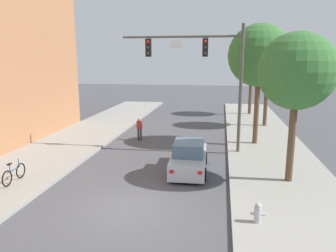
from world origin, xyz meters
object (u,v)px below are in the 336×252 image
(bicycle_leaning, at_px, (14,174))
(street_tree_farthest, at_px, (252,61))
(fire_hydrant, at_px, (258,213))
(traffic_signal_mast, at_px, (206,64))
(street_tree_second, at_px, (259,56))
(street_tree_third, at_px, (268,65))
(car_lead_silver, at_px, (189,158))
(pedestrian_crossing_road, at_px, (139,128))
(street_tree_nearest, at_px, (297,72))

(bicycle_leaning, xyz_separation_m, street_tree_farthest, (12.10, 21.10, 4.96))
(bicycle_leaning, height_order, fire_hydrant, bicycle_leaning)
(traffic_signal_mast, bearing_deg, street_tree_second, 34.36)
(traffic_signal_mast, relative_size, street_tree_third, 1.11)
(car_lead_silver, distance_m, pedestrian_crossing_road, 7.16)
(car_lead_silver, xyz_separation_m, street_tree_second, (3.84, 5.84, 5.14))
(car_lead_silver, xyz_separation_m, street_tree_nearest, (4.73, -0.92, 4.41))
(traffic_signal_mast, relative_size, bicycle_leaning, 4.23)
(car_lead_silver, height_order, pedestrian_crossing_road, pedestrian_crossing_road)
(street_tree_third, bearing_deg, fire_hydrant, -97.63)
(street_tree_second, distance_m, street_tree_third, 6.35)
(fire_hydrant, height_order, street_tree_nearest, street_tree_nearest)
(street_tree_third, bearing_deg, bicycle_leaning, -130.35)
(pedestrian_crossing_road, height_order, street_tree_nearest, street_tree_nearest)
(fire_hydrant, bearing_deg, street_tree_second, 85.16)
(street_tree_second, height_order, street_tree_third, street_tree_second)
(bicycle_leaning, relative_size, street_tree_third, 0.26)
(street_tree_second, bearing_deg, street_tree_nearest, -82.44)
(traffic_signal_mast, distance_m, street_tree_second, 3.96)
(bicycle_leaning, distance_m, street_tree_farthest, 24.83)
(street_tree_third, relative_size, street_tree_farthest, 0.96)
(bicycle_leaning, bearing_deg, street_tree_nearest, 10.29)
(traffic_signal_mast, height_order, street_tree_nearest, traffic_signal_mast)
(traffic_signal_mast, height_order, street_tree_third, traffic_signal_mast)
(pedestrian_crossing_road, distance_m, bicycle_leaning, 9.74)
(car_lead_silver, relative_size, street_tree_farthest, 0.61)
(traffic_signal_mast, relative_size, street_tree_nearest, 1.12)
(street_tree_second, xyz_separation_m, street_tree_third, (1.37, 6.16, -0.70))
(street_tree_farthest, bearing_deg, street_tree_second, -92.76)
(street_tree_third, bearing_deg, traffic_signal_mast, -118.87)
(street_tree_nearest, bearing_deg, street_tree_farthest, 90.95)
(street_tree_farthest, bearing_deg, pedestrian_crossing_road, -125.24)
(street_tree_farthest, bearing_deg, street_tree_nearest, -89.05)
(bicycle_leaning, bearing_deg, car_lead_silver, 22.45)
(car_lead_silver, xyz_separation_m, pedestrian_crossing_road, (-4.10, 5.87, 0.19))
(traffic_signal_mast, xyz_separation_m, street_tree_second, (3.25, 2.22, 0.50))
(car_lead_silver, relative_size, pedestrian_crossing_road, 2.61)
(pedestrian_crossing_road, height_order, street_tree_second, street_tree_second)
(street_tree_nearest, distance_m, street_tree_farthest, 18.86)
(traffic_signal_mast, distance_m, fire_hydrant, 10.34)
(bicycle_leaning, distance_m, street_tree_second, 15.57)
(bicycle_leaning, height_order, street_tree_third, street_tree_third)
(fire_hydrant, distance_m, street_tree_third, 17.98)
(traffic_signal_mast, xyz_separation_m, street_tree_nearest, (4.14, -4.54, -0.24))
(car_lead_silver, distance_m, street_tree_farthest, 19.07)
(car_lead_silver, bearing_deg, street_tree_farthest, 76.15)
(pedestrian_crossing_road, xyz_separation_m, street_tree_farthest, (8.52, 12.06, 4.58))
(pedestrian_crossing_road, height_order, street_tree_third, street_tree_third)
(street_tree_nearest, bearing_deg, traffic_signal_mast, 132.39)
(traffic_signal_mast, relative_size, street_tree_second, 0.97)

